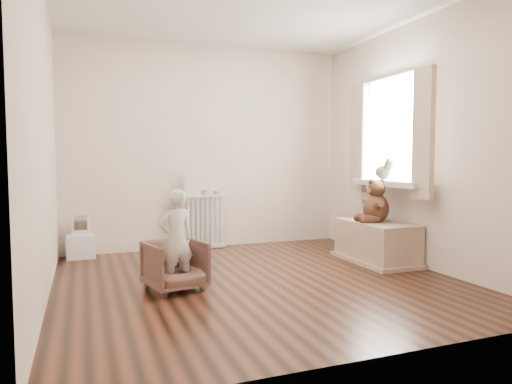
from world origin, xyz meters
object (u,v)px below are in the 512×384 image
object	(u,v)px
armchair	(175,265)
teddy_bear	(376,202)
toy_bench	(376,244)
child	(176,239)
radiator	(200,219)
plush_cat	(384,171)
toy_vanity	(81,234)

from	to	relation	value
armchair	teddy_bear	xyz separation A→B (m)	(2.28, 0.29, 0.45)
toy_bench	child	bearing A→B (deg)	-171.18
radiator	plush_cat	distance (m)	2.32
armchair	child	bearing A→B (deg)	-104.52
radiator	plush_cat	size ratio (longest dim) A/B	2.33
radiator	toy_bench	distance (m)	2.18
toy_vanity	toy_bench	size ratio (longest dim) A/B	0.52
toy_vanity	child	xyz separation A→B (m)	(0.77, -1.72, 0.17)
radiator	toy_vanity	bearing A→B (deg)	-178.78
teddy_bear	plush_cat	bearing A→B (deg)	39.06
armchair	toy_bench	xyz separation A→B (m)	(2.30, 0.31, -0.02)
child	toy_bench	bearing A→B (deg)	174.31
armchair	teddy_bear	size ratio (longest dim) A/B	1.02
teddy_bear	child	bearing A→B (deg)	-159.96
toy_vanity	teddy_bear	world-z (taller)	teddy_bear
toy_vanity	radiator	bearing A→B (deg)	1.22
armchair	plush_cat	bearing A→B (deg)	-5.70
child	plush_cat	distance (m)	2.54
radiator	teddy_bear	size ratio (longest dim) A/B	1.47
child	teddy_bear	xyz separation A→B (m)	(2.28, 0.34, 0.22)
toy_vanity	plush_cat	world-z (taller)	plush_cat
teddy_bear	radiator	bearing A→B (deg)	150.86
teddy_bear	plush_cat	xyz separation A→B (m)	(0.16, 0.08, 0.33)
toy_bench	radiator	bearing A→B (deg)	140.00
child	plush_cat	size ratio (longest dim) A/B	2.91
toy_vanity	plush_cat	bearing A→B (deg)	-21.94
radiator	teddy_bear	distance (m)	2.18
toy_vanity	toy_bench	distance (m)	3.36
child	teddy_bear	world-z (taller)	teddy_bear
toy_vanity	armchair	world-z (taller)	toy_vanity
toy_vanity	teddy_bear	xyz separation A→B (m)	(3.05, -1.38, 0.40)
plush_cat	armchair	bearing A→B (deg)	-153.17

